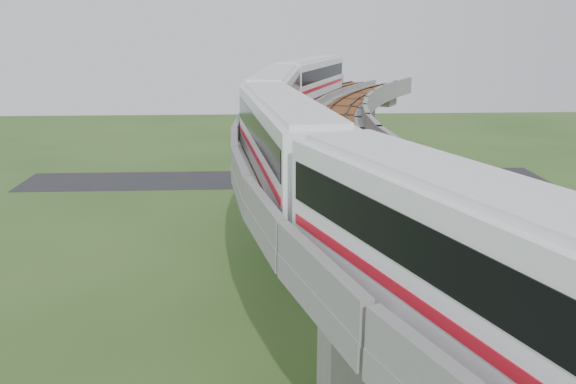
% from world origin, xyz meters
% --- Properties ---
extents(ground, '(160.00, 160.00, 0.00)m').
position_xyz_m(ground, '(0.00, 0.00, 0.00)').
color(ground, '#345220').
rests_on(ground, ground).
extents(dirt_lot, '(18.00, 26.00, 0.04)m').
position_xyz_m(dirt_lot, '(14.00, -2.00, 0.02)').
color(dirt_lot, gray).
rests_on(dirt_lot, ground).
extents(asphalt_road, '(60.00, 8.00, 0.03)m').
position_xyz_m(asphalt_road, '(0.00, 30.00, 0.01)').
color(asphalt_road, '#232326').
rests_on(asphalt_road, ground).
extents(viaduct, '(19.58, 73.98, 11.40)m').
position_xyz_m(viaduct, '(3.84, 0.00, 9.05)').
color(viaduct, '#99968E').
rests_on(viaduct, ground).
extents(metro_train, '(11.11, 61.34, 3.64)m').
position_xyz_m(metro_train, '(0.35, -0.83, 12.31)').
color(metro_train, white).
rests_on(metro_train, ground).
extents(fence, '(3.87, 38.73, 1.50)m').
position_xyz_m(fence, '(9.75, 0.00, 0.75)').
color(fence, '#2D382D').
rests_on(fence, ground).
extents(tree_0, '(1.86, 1.86, 2.71)m').
position_xyz_m(tree_0, '(10.95, 21.86, 1.91)').
color(tree_0, '#382314').
rests_on(tree_0, ground).
extents(tree_1, '(2.18, 2.18, 2.85)m').
position_xyz_m(tree_1, '(9.37, 16.34, 1.91)').
color(tree_1, '#382314').
rests_on(tree_1, ground).
extents(tree_2, '(2.96, 2.96, 3.56)m').
position_xyz_m(tree_2, '(8.99, 13.29, 2.30)').
color(tree_2, '#382314').
rests_on(tree_2, ground).
extents(tree_3, '(1.84, 1.84, 2.52)m').
position_xyz_m(tree_3, '(6.72, 7.34, 1.72)').
color(tree_3, '#382314').
rests_on(tree_3, ground).
extents(tree_4, '(2.94, 2.94, 3.10)m').
position_xyz_m(tree_4, '(6.74, 0.96, 1.85)').
color(tree_4, '#382314').
rests_on(tree_4, ground).
extents(tree_5, '(2.48, 2.48, 3.44)m').
position_xyz_m(tree_5, '(7.34, -4.36, 2.38)').
color(tree_5, '#382314').
rests_on(tree_5, ground).
extents(tree_6, '(2.06, 2.06, 2.53)m').
position_xyz_m(tree_6, '(7.53, -7.49, 1.65)').
color(tree_6, '#382314').
rests_on(tree_6, ground).
extents(car_white, '(2.34, 4.00, 1.28)m').
position_xyz_m(car_white, '(12.35, -7.40, 0.68)').
color(car_white, white).
rests_on(car_white, dirt_lot).
extents(car_dark, '(4.24, 2.74, 1.14)m').
position_xyz_m(car_dark, '(15.54, 6.53, 0.61)').
color(car_dark, black).
rests_on(car_dark, dirt_lot).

